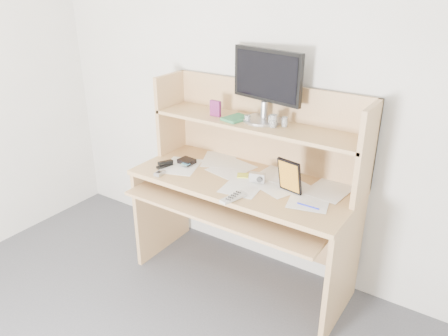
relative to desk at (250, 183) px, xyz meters
The scene contains 19 objects.
back_wall 0.60m from the desk, 90.00° to the left, with size 3.60×0.04×2.50m, color silver.
desk is the anchor object (origin of this frame).
paper_clutter 0.10m from the desk, 90.00° to the right, with size 1.32×0.54×0.01m, color white.
keyboard 0.15m from the desk, 97.05° to the right, with size 0.49×0.23×0.03m.
tv_remote 0.36m from the desk, 74.81° to the right, with size 0.05×0.17×0.02m, color #AFAFAA.
flip_phone 0.58m from the desk, 146.63° to the right, with size 0.04×0.08×0.02m, color #A7A7AA.
stapler 0.57m from the desk, 159.15° to the right, with size 0.03×0.12×0.04m, color black.
wallet 0.46m from the desk, 169.96° to the right, with size 0.10×0.08×0.03m, color black.
sticky_note_pad 0.08m from the desk, 121.66° to the right, with size 0.07×0.07×0.01m, color yellow.
digital_camera 0.15m from the desk, 37.10° to the right, with size 0.10×0.04×0.06m, color #B0B0B2.
game_case 0.37m from the desk, 16.49° to the right, with size 0.15×0.02×0.21m, color black.
blue_pen 0.52m from the desk, 21.42° to the right, with size 0.01×0.01×0.13m, color #1A25C3.
card_box 0.52m from the desk, behind, with size 0.07×0.02×0.10m, color #A82016.
shelf_book 0.42m from the desk, 161.79° to the left, with size 0.12×0.16×0.02m, color #2D714B.
chip_stack_a 0.43m from the desk, 39.15° to the left, with size 0.04×0.04×0.06m, color black.
chip_stack_b 0.46m from the desk, 26.62° to the left, with size 0.04×0.04×0.06m, color white.
chip_stack_c 0.41m from the desk, 141.21° to the left, with size 0.04×0.04×0.04m, color black.
chip_stack_d 0.45m from the desk, 18.81° to the left, with size 0.04×0.04×0.08m, color white.
monitor 0.63m from the desk, 82.71° to the left, with size 0.50×0.25×0.43m.
Camera 1 is at (1.25, -0.62, 1.92)m, focal length 35.00 mm.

